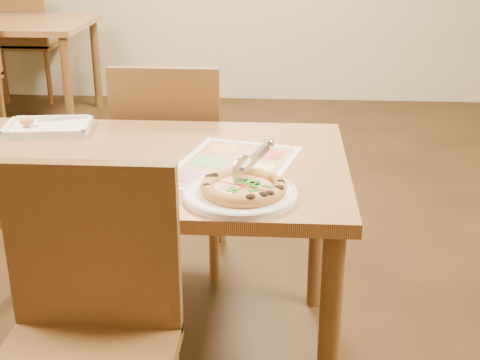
# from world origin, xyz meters

# --- Properties ---
(dining_table) EXTENTS (1.30, 0.85, 0.72)m
(dining_table) POSITION_xyz_m (0.00, 0.00, 0.63)
(dining_table) COLOR #9D663F
(dining_table) RESTS_ON ground
(chair_near) EXTENTS (0.42, 0.42, 0.47)m
(chair_near) POSITION_xyz_m (0.00, -0.60, 0.57)
(chair_near) COLOR brown
(chair_near) RESTS_ON ground
(chair_far) EXTENTS (0.42, 0.42, 0.47)m
(chair_far) POSITION_xyz_m (-0.00, 0.60, 0.57)
(chair_far) COLOR brown
(chair_far) RESTS_ON ground
(bg_chair_far) EXTENTS (0.42, 0.42, 0.47)m
(bg_chair_far) POSITION_xyz_m (-1.60, 3.30, 0.57)
(bg_chair_far) COLOR brown
(bg_chair_far) RESTS_ON ground
(plate) EXTENTS (0.33, 0.33, 0.02)m
(plate) POSITION_xyz_m (0.34, -0.27, 0.73)
(plate) COLOR white
(plate) RESTS_ON dining_table
(pizza) EXTENTS (0.23, 0.23, 0.04)m
(pizza) POSITION_xyz_m (0.35, -0.27, 0.75)
(pizza) COLOR gold
(pizza) RESTS_ON plate
(pizza_cutter) EXTENTS (0.10, 0.14, 0.09)m
(pizza_cutter) POSITION_xyz_m (0.37, -0.23, 0.81)
(pizza_cutter) COLOR silver
(pizza_cutter) RESTS_ON pizza
(appetizer_tray) EXTENTS (0.31, 0.23, 0.06)m
(appetizer_tray) POSITION_xyz_m (-0.38, 0.28, 0.73)
(appetizer_tray) COLOR silver
(appetizer_tray) RESTS_ON dining_table
(menu) EXTENTS (0.43, 0.52, 0.00)m
(menu) POSITION_xyz_m (0.30, -0.03, 0.72)
(menu) COLOR silver
(menu) RESTS_ON dining_table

